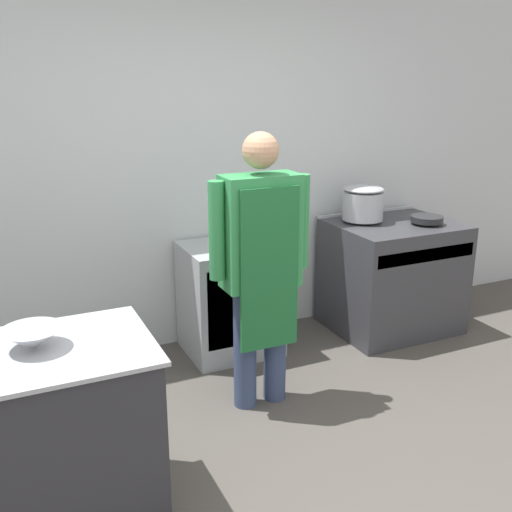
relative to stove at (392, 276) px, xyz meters
name	(u,v)px	position (x,y,z in m)	size (l,w,h in m)	color
ground_plane	(347,504)	(-1.48, -1.65, -0.44)	(14.00, 14.00, 0.00)	#4C4742
wall_back	(193,165)	(-1.48, 0.47, 0.91)	(8.00, 0.05, 2.70)	silver
prep_counter	(25,445)	(-2.85, -1.17, 0.00)	(1.15, 0.67, 0.86)	#2D2D33
stove	(392,276)	(0.00, 0.00, 0.00)	(0.95, 0.79, 0.89)	#38383D
fridge_unit	(230,299)	(-1.34, 0.14, -0.03)	(0.66, 0.56, 0.81)	#A8ADB2
person_cook	(261,257)	(-1.45, -0.62, 0.52)	(0.63, 0.24, 1.68)	#38476B
mixing_bowl	(33,338)	(-2.77, -1.14, 0.47)	(0.26, 0.26, 0.09)	#B2B5BC
stock_pot	(363,202)	(-0.21, 0.14, 0.59)	(0.32, 0.32, 0.27)	#B2B5BC
saute_pan	(427,219)	(0.19, -0.14, 0.48)	(0.25, 0.25, 0.05)	#262628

